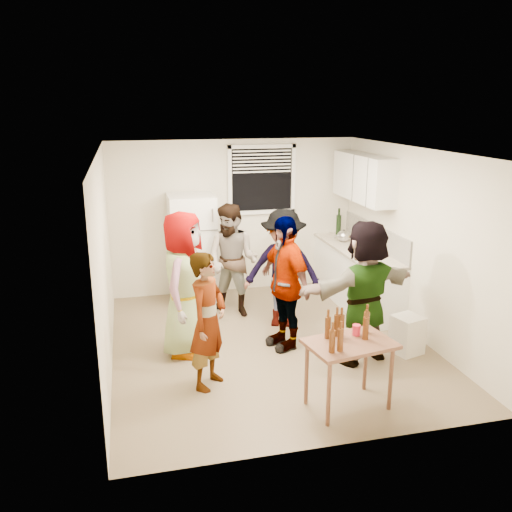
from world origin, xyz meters
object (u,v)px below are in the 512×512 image
object	(u,v)px
guest_orange	(361,359)
red_cup	(356,335)
guest_stripe	(210,384)
wine_bottle	(338,234)
trash_bin	(407,334)
refrigerator	(192,249)
guest_black	(284,345)
beer_bottle_table	(365,339)
serving_table	(347,406)
guest_back_left	(233,314)
blue_cup	(357,260)
guest_grey	(187,352)
beer_bottle_counter	(361,254)
kettle	(344,242)
guest_back_right	(282,324)

from	to	relation	value
guest_orange	red_cup	bearing A→B (deg)	46.38
red_cup	guest_stripe	size ratio (longest dim) A/B	0.07
wine_bottle	trash_bin	bearing A→B (deg)	-92.69
refrigerator	guest_black	xyz separation A→B (m)	(0.92, -1.96, -0.85)
wine_bottle	beer_bottle_table	xyz separation A→B (m)	(-1.18, -3.68, -0.17)
serving_table	red_cup	world-z (taller)	red_cup
serving_table	guest_back_left	bearing A→B (deg)	103.21
blue_cup	serving_table	xyz separation A→B (m)	(-1.05, -2.21, -0.90)
guest_black	serving_table	bearing A→B (deg)	-7.78
red_cup	guest_grey	bearing A→B (deg)	136.29
beer_bottle_counter	trash_bin	size ratio (longest dim) A/B	0.48
blue_cup	guest_stripe	bearing A→B (deg)	-149.03
trash_bin	serving_table	world-z (taller)	trash_bin
refrigerator	trash_bin	size ratio (longest dim) A/B	3.52
trash_bin	serving_table	bearing A→B (deg)	-140.53
blue_cup	guest_orange	xyz separation A→B (m)	(-0.45, -1.24, -0.90)
guest_back_left	guest_grey	bearing A→B (deg)	-90.30
beer_bottle_table	guest_black	xyz separation A→B (m)	(-0.40, 1.54, -0.73)
kettle	trash_bin	bearing A→B (deg)	-91.64
serving_table	guest_grey	bearing A→B (deg)	131.43
blue_cup	guest_stripe	size ratio (longest dim) A/B	0.08
guest_orange	trash_bin	bearing A→B (deg)	169.78
guest_back_left	wine_bottle	bearing A→B (deg)	60.71
guest_black	beer_bottle_counter	bearing A→B (deg)	105.66
wine_bottle	guest_stripe	distance (m)	4.06
beer_bottle_counter	guest_black	bearing A→B (deg)	-148.38
guest_back_right	red_cup	bearing A→B (deg)	-64.52
guest_stripe	kettle	bearing A→B (deg)	-9.43
wine_bottle	trash_bin	xyz separation A→B (m)	(-0.13, -2.69, -0.65)
beer_bottle_counter	serving_table	size ratio (longest dim) A/B	0.27
guest_grey	kettle	bearing A→B (deg)	-35.43
beer_bottle_table	guest_back_right	size ratio (longest dim) A/B	0.14
blue_cup	guest_grey	world-z (taller)	blue_cup
guest_back_right	guest_orange	xyz separation A→B (m)	(0.64, -1.27, 0.00)
refrigerator	kettle	world-z (taller)	refrigerator
guest_grey	guest_back_left	world-z (taller)	guest_back_left
guest_stripe	beer_bottle_counter	bearing A→B (deg)	-19.55
kettle	guest_stripe	bearing A→B (deg)	-137.56
trash_bin	beer_bottle_table	xyz separation A→B (m)	(-1.05, -0.98, 0.48)
beer_bottle_counter	guest_back_left	distance (m)	2.09
serving_table	guest_grey	xyz separation A→B (m)	(-1.48, 1.68, 0.00)
guest_back_left	guest_orange	bearing A→B (deg)	-19.27
beer_bottle_table	guest_back_right	world-z (taller)	beer_bottle_table
beer_bottle_counter	beer_bottle_table	world-z (taller)	beer_bottle_counter
serving_table	beer_bottle_table	world-z (taller)	beer_bottle_table
guest_back_left	trash_bin	bearing A→B (deg)	-7.08
guest_grey	trash_bin	bearing A→B (deg)	-78.73
guest_black	blue_cup	bearing A→B (deg)	100.87
serving_table	red_cup	distance (m)	0.76
beer_bottle_table	guest_grey	size ratio (longest dim) A/B	0.13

